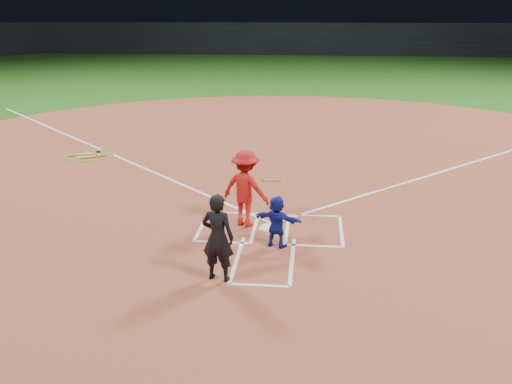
# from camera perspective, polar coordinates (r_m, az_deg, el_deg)

# --- Properties ---
(ground) EXTENTS (120.00, 120.00, 0.00)m
(ground) POSITION_cam_1_polar(r_m,az_deg,el_deg) (13.00, 1.50, -3.69)
(ground) COLOR #1A4B12
(ground) RESTS_ON ground
(home_plate_dirt) EXTENTS (28.00, 28.00, 0.01)m
(home_plate_dirt) POSITION_cam_1_polar(r_m,az_deg,el_deg) (18.69, 2.89, 3.16)
(home_plate_dirt) COLOR brown
(home_plate_dirt) RESTS_ON ground
(stadium_wall_far) EXTENTS (80.00, 1.20, 3.20)m
(stadium_wall_far) POSITION_cam_1_polar(r_m,az_deg,el_deg) (60.13, 5.09, 15.01)
(stadium_wall_far) COLOR black
(stadium_wall_far) RESTS_ON ground
(home_plate) EXTENTS (0.60, 0.60, 0.02)m
(home_plate) POSITION_cam_1_polar(r_m,az_deg,el_deg) (12.99, 1.50, -3.60)
(home_plate) COLOR white
(home_plate) RESTS_ON home_plate_dirt
(on_deck_circle) EXTENTS (1.70, 1.70, 0.01)m
(on_deck_circle) POSITION_cam_1_polar(r_m,az_deg,el_deg) (20.10, -16.47, 3.53)
(on_deck_circle) COLOR brown
(on_deck_circle) RESTS_ON home_plate_dirt
(on_deck_logo) EXTENTS (0.80, 0.80, 0.00)m
(on_deck_logo) POSITION_cam_1_polar(r_m,az_deg,el_deg) (20.09, -16.47, 3.55)
(on_deck_logo) COLOR gold
(on_deck_logo) RESTS_ON on_deck_circle
(on_deck_bat_a) EXTENTS (0.52, 0.74, 0.06)m
(on_deck_bat_a) POSITION_cam_1_polar(r_m,az_deg,el_deg) (20.26, -15.82, 3.81)
(on_deck_bat_a) COLOR olive
(on_deck_bat_a) RESTS_ON on_deck_circle
(on_deck_bat_b) EXTENTS (0.80, 0.37, 0.06)m
(on_deck_bat_b) POSITION_cam_1_polar(r_m,az_deg,el_deg) (20.07, -17.11, 3.57)
(on_deck_bat_b) COLOR #A1673B
(on_deck_bat_b) RESTS_ON on_deck_circle
(on_deck_bat_c) EXTENTS (0.74, 0.50, 0.06)m
(on_deck_bat_c) POSITION_cam_1_polar(r_m,az_deg,el_deg) (19.71, -15.98, 3.41)
(on_deck_bat_c) COLOR #A76C3D
(on_deck_bat_c) RESTS_ON on_deck_circle
(bat_weight_donut) EXTENTS (0.19, 0.19, 0.05)m
(bat_weight_donut) POSITION_cam_1_polar(r_m,az_deg,el_deg) (20.37, -15.54, 3.90)
(bat_weight_donut) COLOR black
(bat_weight_donut) RESTS_ON on_deck_circle
(catcher) EXTENTS (1.08, 0.67, 1.11)m
(catcher) POSITION_cam_1_polar(r_m,az_deg,el_deg) (11.85, 2.09, -2.96)
(catcher) COLOR #111C92
(catcher) RESTS_ON home_plate_dirt
(umpire) EXTENTS (0.67, 0.51, 1.66)m
(umpire) POSITION_cam_1_polar(r_m,az_deg,el_deg) (10.36, -3.84, -4.56)
(umpire) COLOR black
(umpire) RESTS_ON home_plate_dirt
(chalk_markings) EXTENTS (28.35, 17.32, 0.01)m
(chalk_markings) POSITION_cam_1_polar(r_m,az_deg,el_deg) (18.00, 2.77, 2.61)
(chalk_markings) COLOR white
(chalk_markings) RESTS_ON home_plate_dirt
(batter_at_plate) EXTENTS (1.45, 1.07, 1.77)m
(batter_at_plate) POSITION_cam_1_polar(r_m,az_deg,el_deg) (12.88, -1.05, 0.37)
(batter_at_plate) COLOR red
(batter_at_plate) RESTS_ON home_plate_dirt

